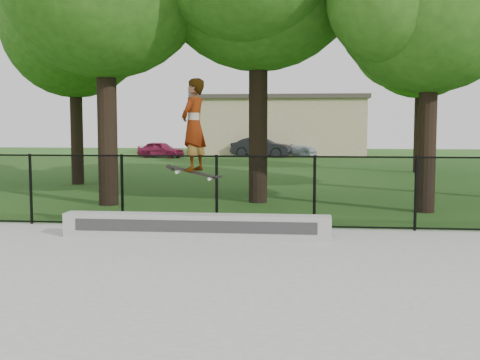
{
  "coord_description": "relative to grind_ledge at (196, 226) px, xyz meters",
  "views": [
    {
      "loc": [
        -0.21,
        -6.27,
        2.16
      ],
      "look_at": [
        -1.33,
        4.2,
        1.2
      ],
      "focal_mm": 45.0,
      "sensor_mm": 36.0,
      "label": 1
    }
  ],
  "objects": [
    {
      "name": "distant_building",
      "position": [
        0.22,
        33.3,
        1.88
      ],
      "size": [
        12.4,
        6.4,
        4.3
      ],
      "color": "tan",
      "rests_on": "ground"
    },
    {
      "name": "car_b",
      "position": [
        -0.91,
        30.02,
        0.39
      ],
      "size": [
        3.89,
        2.04,
        1.34
      ],
      "primitive_type": "imported",
      "rotation": [
        0.0,
        0.0,
        1.4
      ],
      "color": "black",
      "rests_on": "ground"
    },
    {
      "name": "car_a",
      "position": [
        -7.55,
        28.43,
        0.25
      ],
      "size": [
        3.36,
        2.08,
        1.08
      ],
      "primitive_type": "imported",
      "rotation": [
        0.0,
        0.0,
        1.29
      ],
      "color": "maroon",
      "rests_on": "ground"
    },
    {
      "name": "car_c",
      "position": [
        0.93,
        31.15,
        0.34
      ],
      "size": [
        4.26,
        2.7,
        1.25
      ],
      "primitive_type": "imported",
      "rotation": [
        0.0,
        0.0,
        1.31
      ],
      "color": "#AEB6C5",
      "rests_on": "ground"
    },
    {
      "name": "chainlink_fence",
      "position": [
        2.22,
        1.2,
        0.53
      ],
      "size": [
        16.06,
        0.06,
        1.5
      ],
      "color": "black",
      "rests_on": "concrete_slab"
    },
    {
      "name": "skater_airborne",
      "position": [
        -0.0,
        -0.13,
        1.85
      ],
      "size": [
        0.82,
        0.71,
        1.87
      ],
      "color": "black",
      "rests_on": "ground"
    },
    {
      "name": "ground",
      "position": [
        2.22,
        -4.7,
        -0.28
      ],
      "size": [
        100.0,
        100.0,
        0.0
      ],
      "primitive_type": "plane",
      "color": "#225618",
      "rests_on": "ground"
    },
    {
      "name": "grind_ledge",
      "position": [
        0.0,
        0.0,
        0.0
      ],
      "size": [
        5.02,
        0.4,
        0.45
      ],
      "primitive_type": "cube",
      "color": "#ADADA8",
      "rests_on": "concrete_slab"
    },
    {
      "name": "concrete_slab",
      "position": [
        2.22,
        -4.7,
        -0.25
      ],
      "size": [
        14.0,
        12.0,
        0.06
      ],
      "primitive_type": "cube",
      "color": "#979792",
      "rests_on": "ground"
    }
  ]
}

